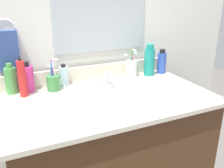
% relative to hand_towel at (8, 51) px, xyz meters
% --- Properties ---
extents(vanity_cabinet, '(1.05, 0.58, 0.74)m').
position_rel_hand_towel_xyz_m(vanity_cabinet, '(0.45, -0.32, -0.61)').
color(vanity_cabinet, '#4C2D19').
rests_on(vanity_cabinet, ground_plane).
extents(countertop, '(1.10, 0.63, 0.02)m').
position_rel_hand_towel_xyz_m(countertop, '(0.45, -0.32, -0.23)').
color(countertop, beige).
rests_on(countertop, vanity_cabinet).
extents(backsplash, '(1.10, 0.02, 0.09)m').
position_rel_hand_towel_xyz_m(backsplash, '(0.45, -0.02, -0.17)').
color(backsplash, beige).
rests_on(backsplash, countertop).
extents(back_wall, '(2.20, 0.04, 1.30)m').
position_rel_hand_towel_xyz_m(back_wall, '(0.45, 0.04, -0.33)').
color(back_wall, silver).
rests_on(back_wall, ground_plane).
extents(mirror_panel, '(0.60, 0.01, 0.56)m').
position_rel_hand_towel_xyz_m(mirror_panel, '(0.55, 0.02, 0.23)').
color(mirror_panel, '#B2BCC6').
extents(towel_ring, '(0.10, 0.01, 0.10)m').
position_rel_hand_towel_xyz_m(towel_ring, '(0.00, 0.02, 0.12)').
color(towel_ring, silver).
extents(hand_towel, '(0.11, 0.04, 0.22)m').
position_rel_hand_towel_xyz_m(hand_towel, '(0.00, 0.00, 0.00)').
color(hand_towel, '#334C8C').
extents(sink_basin, '(0.34, 0.34, 0.11)m').
position_rel_hand_towel_xyz_m(sink_basin, '(0.51, -0.35, -0.25)').
color(sink_basin, white).
rests_on(sink_basin, countertop).
extents(faucet, '(0.16, 0.10, 0.08)m').
position_rel_hand_towel_xyz_m(faucet, '(0.51, -0.15, -0.19)').
color(faucet, silver).
rests_on(faucet, countertop).
extents(bottle_spray_red, '(0.04, 0.04, 0.22)m').
position_rel_hand_towel_xyz_m(bottle_spray_red, '(0.04, -0.13, -0.12)').
color(bottle_spray_red, red).
rests_on(bottle_spray_red, countertop).
extents(bottle_gel_clear, '(0.06, 0.06, 0.13)m').
position_rel_hand_towel_xyz_m(bottle_gel_clear, '(0.28, -0.06, -0.16)').
color(bottle_gel_clear, silver).
rests_on(bottle_gel_clear, countertop).
extents(bottle_soap_pink, '(0.07, 0.07, 0.17)m').
position_rel_hand_towel_xyz_m(bottle_soap_pink, '(0.08, -0.06, -0.15)').
color(bottle_soap_pink, '#D8338C').
rests_on(bottle_soap_pink, countertop).
extents(bottle_shampoo_blue, '(0.06, 0.06, 0.16)m').
position_rel_hand_towel_xyz_m(bottle_shampoo_blue, '(0.94, -0.09, -0.15)').
color(bottle_shampoo_blue, '#2D4CB2').
rests_on(bottle_shampoo_blue, countertop).
extents(bottle_mouthwash_teal, '(0.07, 0.07, 0.21)m').
position_rel_hand_towel_xyz_m(bottle_mouthwash_teal, '(0.84, -0.09, -0.12)').
color(bottle_mouthwash_teal, teal).
rests_on(bottle_mouthwash_teal, countertop).
extents(bottle_toner_green, '(0.06, 0.06, 0.17)m').
position_rel_hand_towel_xyz_m(bottle_toner_green, '(-0.01, -0.06, -0.15)').
color(bottle_toner_green, '#4C9E4C').
rests_on(bottle_toner_green, countertop).
extents(cup_white_ceramic, '(0.08, 0.07, 0.18)m').
position_rel_hand_towel_xyz_m(cup_white_ceramic, '(0.72, -0.07, -0.16)').
color(cup_white_ceramic, white).
rests_on(cup_white_ceramic, countertop).
extents(cup_green, '(0.07, 0.07, 0.19)m').
position_rel_hand_towel_xyz_m(cup_green, '(0.20, -0.11, -0.17)').
color(cup_green, '#3F8C47').
rests_on(cup_green, countertop).
extents(soap_bar, '(0.06, 0.04, 0.02)m').
position_rel_hand_towel_xyz_m(soap_bar, '(0.35, -0.12, -0.21)').
color(soap_bar, white).
rests_on(soap_bar, countertop).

